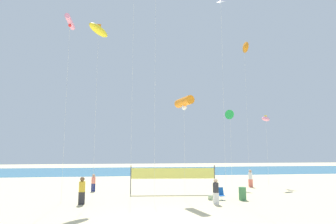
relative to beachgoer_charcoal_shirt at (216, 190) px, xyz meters
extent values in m
plane|color=beige|center=(-4.33, -4.01, -0.93)|extent=(120.00, 120.00, 0.00)
cube|color=teal|center=(-4.33, 31.15, -0.93)|extent=(120.00, 20.00, 0.01)
cube|color=white|center=(0.00, 0.00, -0.54)|extent=(0.38, 0.23, 0.80)
cylinder|color=#2D2D33|center=(0.00, 0.00, 0.19)|extent=(0.40, 0.40, 0.66)
sphere|color=beige|center=(0.00, 0.00, 0.67)|extent=(0.29, 0.29, 0.29)
cube|color=#EA7260|center=(6.06, 8.09, -0.54)|extent=(0.38, 0.23, 0.78)
cylinder|color=white|center=(6.06, 8.09, 0.17)|extent=(0.39, 0.39, 0.65)
sphere|color=tan|center=(6.06, 8.09, 0.64)|extent=(0.29, 0.29, 0.29)
cube|color=#2D2D33|center=(-9.19, 1.12, -0.51)|extent=(0.41, 0.24, 0.85)
cylinder|color=gold|center=(-9.19, 1.12, 0.27)|extent=(0.43, 0.43, 0.70)
sphere|color=brown|center=(-9.19, 1.12, 0.77)|extent=(0.31, 0.31, 0.31)
cube|color=navy|center=(-9.23, 7.06, -0.58)|extent=(0.34, 0.20, 0.71)
cylinder|color=#EA7260|center=(-9.23, 7.06, 0.06)|extent=(0.35, 0.35, 0.58)
sphere|color=tan|center=(-9.23, 7.06, 0.49)|extent=(0.26, 0.26, 0.26)
cube|color=#1959B2|center=(0.88, 1.54, -0.61)|extent=(0.52, 0.48, 0.03)
cube|color=#1959B2|center=(0.88, 1.83, -0.33)|extent=(0.52, 0.23, 0.57)
cylinder|color=silver|center=(0.88, 1.39, -0.77)|extent=(0.03, 0.03, 0.32)
cylinder|color=silver|center=(0.88, 1.68, -0.77)|extent=(0.03, 0.03, 0.32)
cylinder|color=#3F7F4C|center=(2.44, 1.29, -0.46)|extent=(0.55, 0.55, 0.95)
cylinder|color=#4C4C51|center=(-5.88, 5.09, 0.27)|extent=(0.08, 0.08, 2.40)
cylinder|color=#4C4C51|center=(1.27, 4.48, 0.27)|extent=(0.08, 0.08, 2.40)
cube|color=#EAE566|center=(-2.31, 4.78, 0.79)|extent=(7.15, 0.63, 0.90)
cube|color=#99B28C|center=(0.11, 1.66, -0.78)|extent=(0.39, 0.20, 0.31)
cylinder|color=silver|center=(-4.25, 0.25, 9.71)|extent=(0.01, 0.01, 21.28)
cylinder|color=silver|center=(-8.76, 3.36, 5.88)|extent=(0.01, 0.01, 13.62)
ellipsoid|color=yellow|center=(-8.76, 3.36, 12.69)|extent=(1.89, 1.93, 1.13)
cube|color=orange|center=(-8.76, 3.36, 12.98)|extent=(0.38, 0.06, 0.48)
cylinder|color=silver|center=(4.34, 8.71, 2.76)|extent=(0.01, 0.01, 7.39)
cone|color=green|center=(4.34, 8.71, 6.45)|extent=(0.96, 0.90, 1.00)
cylinder|color=silver|center=(-5.91, 6.18, 9.84)|extent=(0.01, 0.01, 21.56)
cylinder|color=silver|center=(8.69, 14.50, 7.67)|extent=(0.01, 0.01, 17.22)
cone|color=orange|center=(8.69, 14.50, 16.28)|extent=(0.64, 1.50, 1.46)
cylinder|color=silver|center=(1.49, 2.24, 7.18)|extent=(0.01, 0.01, 16.22)
pyramid|color=white|center=(1.48, 2.21, 15.35)|extent=(0.73, 0.73, 0.37)
cylinder|color=silver|center=(-10.74, 1.90, 5.83)|extent=(0.01, 0.01, 13.53)
cylinder|color=pink|center=(-10.74, 1.90, 12.60)|extent=(0.42, 2.11, 0.39)
sphere|color=red|center=(-10.74, 1.90, 12.30)|extent=(0.23, 0.23, 0.23)
cylinder|color=silver|center=(7.95, 8.04, 2.52)|extent=(0.01, 0.01, 6.91)
ellipsoid|color=pink|center=(7.95, 8.04, 5.98)|extent=(1.38, 1.13, 0.53)
cube|color=yellow|center=(7.95, 8.04, 6.18)|extent=(0.27, 0.06, 0.33)
cylinder|color=silver|center=(-1.86, 1.72, 2.78)|extent=(0.01, 0.01, 7.42)
cylinder|color=orange|center=(-1.86, 1.72, 6.49)|extent=(1.24, 2.26, 0.68)
sphere|color=white|center=(-1.86, 1.72, 6.05)|extent=(0.41, 0.41, 0.41)
camera|label=1|loc=(-5.74, -19.11, 2.81)|focal=29.58mm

